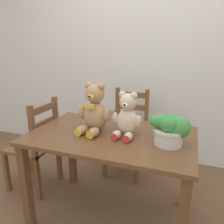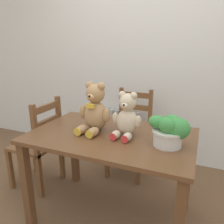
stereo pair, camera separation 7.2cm
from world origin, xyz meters
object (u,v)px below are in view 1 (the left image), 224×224
wooden_chair_behind (128,132)px  wooden_chair_side (36,146)px  teddy_bear_left (95,111)px  teddy_bear_right (127,117)px  potted_plant (171,129)px

wooden_chair_behind → wooden_chair_side: size_ratio=1.01×
teddy_bear_left → wooden_chair_side: bearing=-4.7°
teddy_bear_left → teddy_bear_right: teddy_bear_left is taller
wooden_chair_side → teddy_bear_left: teddy_bear_left is taller
wooden_chair_side → teddy_bear_right: teddy_bear_right is taller
wooden_chair_side → teddy_bear_right: (0.95, -0.12, 0.44)m
teddy_bear_right → potted_plant: teddy_bear_right is taller
potted_plant → teddy_bear_left: bearing=174.3°
wooden_chair_side → teddy_bear_left: bearing=-100.2°
wooden_chair_behind → teddy_bear_left: 0.90m
wooden_chair_side → potted_plant: potted_plant is taller
wooden_chair_behind → wooden_chair_side: bearing=41.0°
wooden_chair_behind → teddy_bear_right: bearing=105.3°
teddy_bear_right → wooden_chair_behind: bearing=-70.8°
teddy_bear_right → potted_plant: 0.32m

